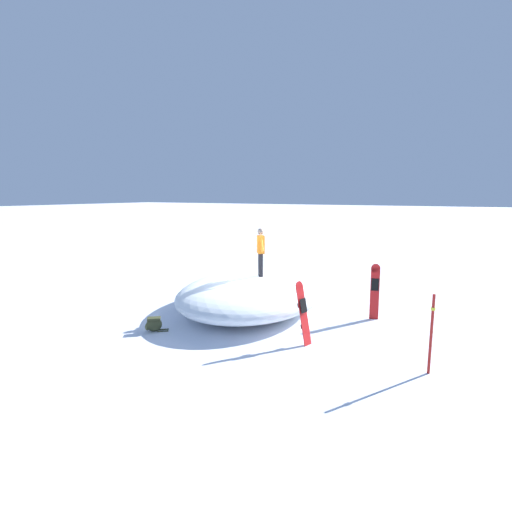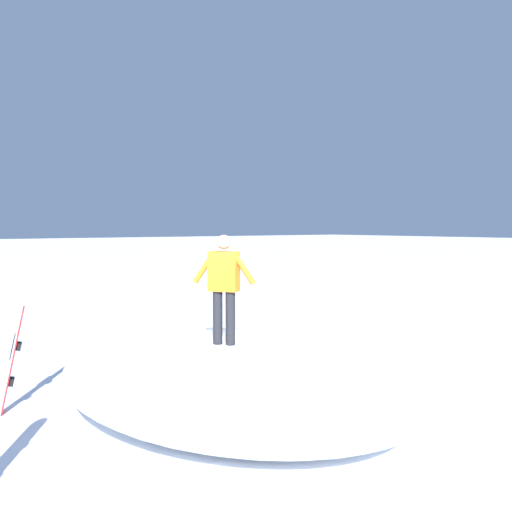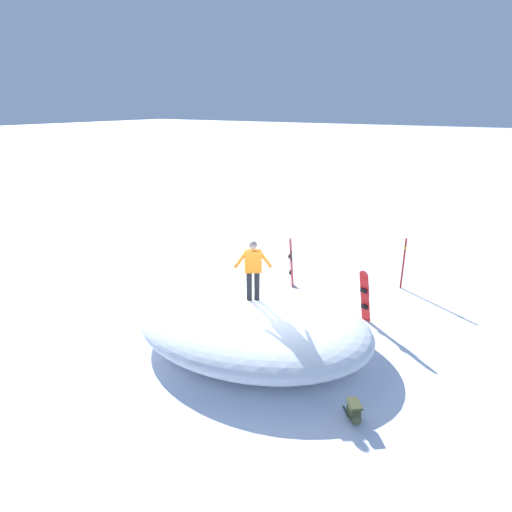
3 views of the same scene
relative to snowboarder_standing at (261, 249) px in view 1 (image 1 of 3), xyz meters
The scene contains 7 objects.
ground 2.18m from the snowboarder_standing, 162.01° to the left, with size 240.00×240.00×0.00m, color white.
snow_mound 1.51m from the snowboarder_standing, 119.16° to the left, with size 6.23×4.67×1.13m, color white.
snowboarder_standing is the anchor object (origin of this frame).
snowboard_primary_upright 3.48m from the snowboarder_standing, 132.60° to the right, with size 0.37×0.43×1.64m.
snowboard_secondary_upright 3.87m from the snowboarder_standing, 78.05° to the right, with size 0.23×0.30×1.73m.
backpack_near 4.21m from the snowboarder_standing, 154.43° to the left, with size 0.56×0.63×0.42m.
trail_marker_pole 6.12m from the snowboarder_standing, 114.69° to the right, with size 0.10×0.10×1.78m.
Camera 1 is at (-10.54, -6.15, 3.88)m, focal length 27.08 mm.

